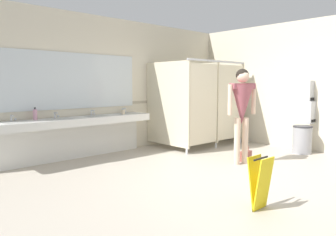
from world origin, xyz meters
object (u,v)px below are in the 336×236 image
(paper_towel_dispenser_lower, at_px, (311,112))
(person_standing, at_px, (242,104))
(paper_cup, at_px, (123,112))
(trash_bin, at_px, (302,139))
(wet_floor_sign, at_px, (260,182))
(paper_towel_dispenser_upper, at_px, (310,91))
(soap_dispenser, at_px, (35,114))
(handbag, at_px, (246,155))

(paper_towel_dispenser_lower, bearing_deg, person_standing, 168.83)
(paper_towel_dispenser_lower, relative_size, paper_cup, 5.20)
(trash_bin, distance_m, wet_floor_sign, 3.56)
(paper_towel_dispenser_upper, relative_size, paper_towel_dispenser_lower, 0.96)
(paper_towel_dispenser_upper, bearing_deg, wet_floor_sign, -164.11)
(paper_towel_dispenser_lower, height_order, soap_dispenser, paper_towel_dispenser_lower)
(paper_towel_dispenser_upper, relative_size, handbag, 1.38)
(person_standing, height_order, paper_cup, person_standing)
(soap_dispenser, distance_m, paper_cup, 1.73)
(trash_bin, relative_size, person_standing, 0.34)
(person_standing, relative_size, soap_dispenser, 7.86)
(paper_towel_dispenser_upper, xyz_separation_m, person_standing, (-2.02, 0.35, -0.20))
(handbag, xyz_separation_m, soap_dispenser, (-3.06, 2.35, 0.82))
(paper_towel_dispenser_upper, height_order, handbag, paper_towel_dispenser_upper)
(paper_towel_dispenser_upper, bearing_deg, soap_dispenser, 150.14)
(paper_towel_dispenser_upper, height_order, person_standing, person_standing)
(person_standing, height_order, wet_floor_sign, person_standing)
(handbag, bearing_deg, paper_towel_dispenser_upper, -13.25)
(paper_towel_dispenser_lower, bearing_deg, handbag, 165.27)
(trash_bin, relative_size, paper_cup, 6.36)
(paper_towel_dispenser_upper, relative_size, soap_dispenser, 2.07)
(wet_floor_sign, bearing_deg, paper_towel_dispenser_lower, 15.19)
(handbag, xyz_separation_m, wet_floor_sign, (-1.92, -1.46, 0.21))
(soap_dispenser, bearing_deg, paper_towel_dispenser_upper, -29.86)
(wet_floor_sign, bearing_deg, handbag, 37.37)
(paper_towel_dispenser_lower, xyz_separation_m, paper_cup, (-3.12, 2.56, 0.02))
(wet_floor_sign, bearing_deg, person_standing, 40.11)
(paper_towel_dispenser_lower, xyz_separation_m, trash_bin, (-0.28, 0.05, -0.57))
(person_standing, xyz_separation_m, handbag, (0.26, 0.06, -1.00))
(paper_towel_dispenser_upper, xyz_separation_m, handbag, (-1.77, 0.42, -1.20))
(paper_towel_dispenser_lower, height_order, handbag, paper_towel_dispenser_lower)
(soap_dispenser, xyz_separation_m, paper_cup, (1.71, -0.26, -0.05))
(trash_bin, height_order, paper_cup, paper_cup)
(person_standing, bearing_deg, handbag, 14.20)
(person_standing, distance_m, soap_dispenser, 3.71)
(paper_towel_dispenser_upper, xyz_separation_m, wet_floor_sign, (-3.68, -1.05, -0.99))
(paper_towel_dispenser_upper, bearing_deg, paper_towel_dispenser_lower, -90.00)
(paper_towel_dispenser_upper, height_order, paper_towel_dispenser_lower, paper_towel_dispenser_upper)
(paper_towel_dispenser_lower, bearing_deg, trash_bin, 170.28)
(person_standing, xyz_separation_m, paper_cup, (-1.09, 2.16, -0.23))
(paper_towel_dispenser_upper, distance_m, wet_floor_sign, 3.96)
(soap_dispenser, bearing_deg, person_standing, -40.80)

